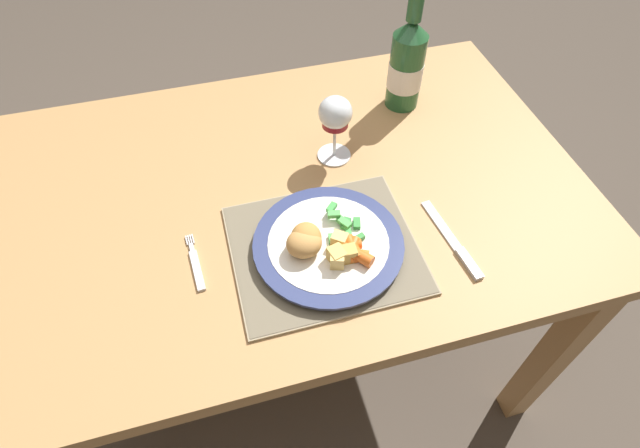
{
  "coord_description": "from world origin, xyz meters",
  "views": [
    {
      "loc": [
        -0.11,
        -0.69,
        1.49
      ],
      "look_at": [
        0.05,
        -0.14,
        0.78
      ],
      "focal_mm": 28.0,
      "sensor_mm": 36.0,
      "label": 1
    }
  ],
  "objects_px": {
    "table_knife": "(456,245)",
    "dining_table": "(283,220)",
    "dinner_plate": "(328,245)",
    "fork": "(196,266)",
    "bottle": "(407,64)",
    "wine_glass": "(335,116)"
  },
  "relations": [
    {
      "from": "table_knife",
      "to": "dining_table",
      "type": "bearing_deg",
      "value": 140.95
    },
    {
      "from": "dinner_plate",
      "to": "fork",
      "type": "height_order",
      "value": "dinner_plate"
    },
    {
      "from": "dinner_plate",
      "to": "bottle",
      "type": "bearing_deg",
      "value": 52.24
    },
    {
      "from": "dining_table",
      "to": "bottle",
      "type": "xyz_separation_m",
      "value": [
        0.34,
        0.2,
        0.2
      ]
    },
    {
      "from": "table_knife",
      "to": "wine_glass",
      "type": "distance_m",
      "value": 0.35
    },
    {
      "from": "dining_table",
      "to": "table_knife",
      "type": "xyz_separation_m",
      "value": [
        0.28,
        -0.23,
        0.1
      ]
    },
    {
      "from": "wine_glass",
      "to": "bottle",
      "type": "height_order",
      "value": "bottle"
    },
    {
      "from": "fork",
      "to": "table_knife",
      "type": "relative_size",
      "value": 0.65
    },
    {
      "from": "dining_table",
      "to": "table_knife",
      "type": "bearing_deg",
      "value": -39.05
    },
    {
      "from": "fork",
      "to": "wine_glass",
      "type": "xyz_separation_m",
      "value": [
        0.32,
        0.21,
        0.1
      ]
    },
    {
      "from": "fork",
      "to": "dining_table",
      "type": "bearing_deg",
      "value": 38.28
    },
    {
      "from": "dinner_plate",
      "to": "fork",
      "type": "bearing_deg",
      "value": 173.37
    },
    {
      "from": "fork",
      "to": "bottle",
      "type": "distance_m",
      "value": 0.64
    },
    {
      "from": "dinner_plate",
      "to": "table_knife",
      "type": "xyz_separation_m",
      "value": [
        0.23,
        -0.06,
        -0.01
      ]
    },
    {
      "from": "dinner_plate",
      "to": "bottle",
      "type": "distance_m",
      "value": 0.48
    },
    {
      "from": "wine_glass",
      "to": "bottle",
      "type": "distance_m",
      "value": 0.25
    },
    {
      "from": "fork",
      "to": "bottle",
      "type": "xyz_separation_m",
      "value": [
        0.53,
        0.35,
        0.1
      ]
    },
    {
      "from": "fork",
      "to": "bottle",
      "type": "height_order",
      "value": "bottle"
    },
    {
      "from": "dinner_plate",
      "to": "wine_glass",
      "type": "xyz_separation_m",
      "value": [
        0.08,
        0.24,
        0.09
      ]
    },
    {
      "from": "dinner_plate",
      "to": "wine_glass",
      "type": "bearing_deg",
      "value": 71.04
    },
    {
      "from": "dinner_plate",
      "to": "fork",
      "type": "distance_m",
      "value": 0.24
    },
    {
      "from": "fork",
      "to": "table_knife",
      "type": "bearing_deg",
      "value": -10.0
    }
  ]
}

